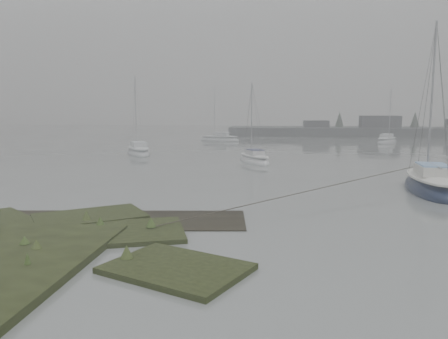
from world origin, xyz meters
TOP-DOWN VIEW (x-y plane):
  - ground at (0.00, 30.00)m, footprint 160.00×160.00m
  - far_shoreline at (26.84, 61.90)m, footprint 60.00×8.00m
  - sailboat_main at (11.10, 11.99)m, footprint 2.85×6.84m
  - sailboat_white at (1.55, 23.60)m, footprint 3.51×5.08m
  - sailboat_far_a at (-9.59, 28.62)m, footprint 4.27×5.81m
  - sailboat_far_b at (17.55, 46.43)m, footprint 4.32×5.54m
  - sailboat_far_c at (-4.07, 47.24)m, footprint 5.83×3.13m

SIDE VIEW (x-z plane):
  - ground at x=0.00m, z-range 0.00..0.00m
  - sailboat_white at x=1.55m, z-range -3.22..3.65m
  - sailboat_far_b at x=17.55m, z-range -3.57..4.05m
  - sailboat_far_c at x=-4.07m, z-range -3.68..4.16m
  - sailboat_far_a at x=-9.59m, z-range -3.71..4.20m
  - sailboat_main at x=11.10m, z-range -4.40..4.98m
  - far_shoreline at x=26.84m, z-range -1.22..2.93m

